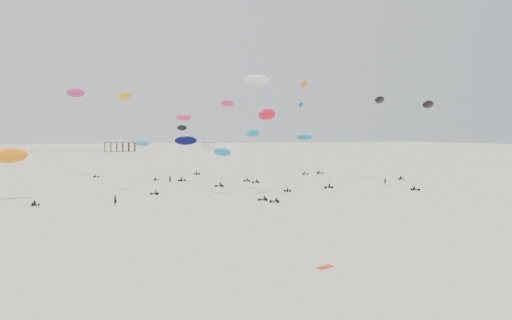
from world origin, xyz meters
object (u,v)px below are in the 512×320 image
object	(u,v)px
pavilion_small	(209,145)
rig_3	(308,145)
pavilion_main	(120,145)
rig_8	(129,111)
spectator_0	(115,205)
rig_0	(231,119)

from	to	relation	value
pavilion_small	rig_3	bearing A→B (deg)	-96.08
pavilion_main	rig_3	size ratio (longest dim) A/B	1.58
pavilion_small	rig_3	xyz separation A→B (m)	(-25.79, -242.24, 5.12)
rig_3	rig_8	world-z (taller)	rig_8
pavilion_small	rig_8	size ratio (longest dim) A/B	0.42
pavilion_small	spectator_0	world-z (taller)	pavilion_small
pavilion_small	rig_3	world-z (taller)	rig_3
rig_8	spectator_0	world-z (taller)	rig_8
rig_3	spectator_0	bearing A→B (deg)	-7.43
rig_8	spectator_0	distance (m)	25.37
rig_8	pavilion_main	bearing A→B (deg)	16.52
pavilion_main	rig_0	xyz separation A→B (m)	(13.86, -230.90, 11.91)
rig_0	rig_8	world-z (taller)	rig_0
rig_3	spectator_0	xyz separation A→B (m)	(-61.61, -55.61, -8.60)
pavilion_small	rig_3	distance (m)	243.66
spectator_0	pavilion_main	bearing A→B (deg)	-56.50
pavilion_main	rig_0	bearing A→B (deg)	-86.57
rig_8	spectator_0	xyz separation A→B (m)	(-3.93, -18.43, -16.99)
spectator_0	rig_0	bearing A→B (deg)	-93.01
pavilion_main	rig_8	size ratio (longest dim) A/B	0.98
rig_0	rig_8	size ratio (longest dim) A/B	0.99
rig_0	pavilion_small	bearing A→B (deg)	-122.27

